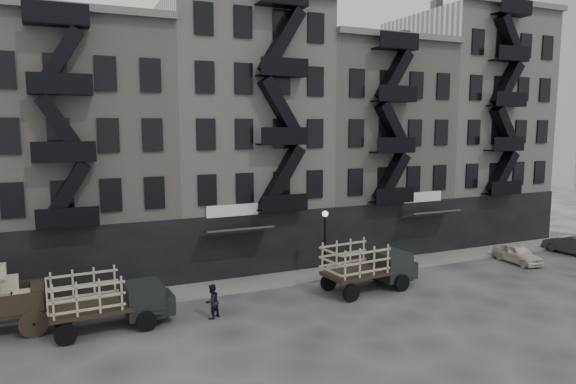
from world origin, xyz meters
name	(u,v)px	position (x,y,z in m)	size (l,w,h in m)	color
ground	(298,301)	(0.00, 0.00, 0.00)	(140.00, 140.00, 0.00)	#38383A
sidewalk	(271,280)	(0.00, 3.75, 0.07)	(55.00, 2.50, 0.15)	slate
building_midwest	(81,155)	(-10.00, 9.83, 7.50)	(10.00, 11.35, 16.20)	gray
building_center	(237,137)	(0.00, 9.82, 8.50)	(10.00, 11.35, 18.20)	#A19D94
building_mideast	(361,149)	(10.00, 9.83, 7.50)	(10.00, 11.35, 16.20)	gray
building_east	(463,129)	(20.00, 9.82, 9.00)	(10.00, 11.35, 19.20)	#A19D94
lamp_post	(325,236)	(3.00, 2.60, 2.78)	(0.36, 0.36, 4.28)	black
stake_truck_west	(108,296)	(-9.55, 0.17, 1.56)	(5.53, 2.48, 2.73)	black
stake_truck_east	(368,263)	(4.41, 0.02, 1.62)	(5.83, 2.81, 2.84)	black
car_east	(518,254)	(16.93, 0.83, 0.62)	(1.47, 3.65, 1.24)	beige
car_far	(572,245)	(22.49, 0.92, 0.67)	(1.41, 4.05, 1.33)	#27272A
pedestrian_mid	(212,301)	(-4.85, -0.49, 0.85)	(0.83, 0.64, 1.70)	black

